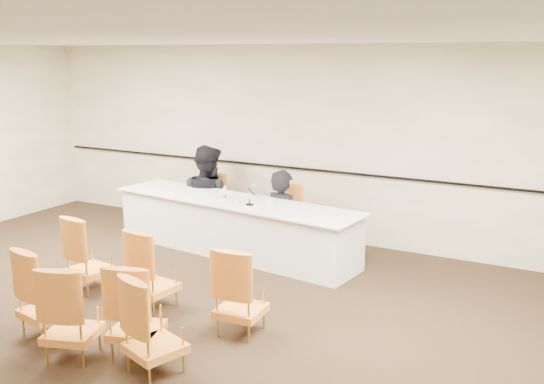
{
  "coord_description": "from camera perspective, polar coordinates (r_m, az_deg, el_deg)",
  "views": [
    {
      "loc": [
        3.99,
        -4.45,
        2.85
      ],
      "look_at": [
        0.18,
        2.6,
        1.02
      ],
      "focal_mm": 40.0,
      "sensor_mm": 36.0,
      "label": 1
    }
  ],
  "objects": [
    {
      "name": "aud_chair_back_mid",
      "position": [
        6.04,
        -12.69,
        -10.66
      ],
      "size": [
        0.63,
        0.63,
        0.95
      ],
      "primitive_type": null,
      "rotation": [
        0.0,
        0.0,
        0.31
      ],
      "color": "orange",
      "rests_on": "ground"
    },
    {
      "name": "ceiling",
      "position": [
        5.98,
        -13.9,
        13.93
      ],
      "size": [
        10.0,
        10.0,
        0.0
      ],
      "primitive_type": "plane",
      "rotation": [
        3.14,
        0.0,
        0.0
      ],
      "color": "silver",
      "rests_on": "ground"
    },
    {
      "name": "aud_chair_back_right",
      "position": [
        5.68,
        -11.01,
        -12.14
      ],
      "size": [
        0.63,
        0.63,
        0.95
      ],
      "primitive_type": null,
      "rotation": [
        0.0,
        0.0,
        -0.33
      ],
      "color": "orange",
      "rests_on": "ground"
    },
    {
      "name": "wall_back",
      "position": [
        9.44,
        3.09,
        4.63
      ],
      "size": [
        10.0,
        0.04,
        3.0
      ],
      "primitive_type": "cube",
      "color": "#B1AB8B",
      "rests_on": "ground"
    },
    {
      "name": "water_bottle",
      "position": [
        8.75,
        -4.45,
        -0.09
      ],
      "size": [
        0.06,
        0.06,
        0.2
      ],
      "primitive_type": null,
      "rotation": [
        0.0,
        0.0,
        -0.02
      ],
      "color": "#177C81",
      "rests_on": "panel_table"
    },
    {
      "name": "panelist_second_chair",
      "position": [
        9.89,
        -6.05,
        -1.1
      ],
      "size": [
        0.55,
        0.55,
        0.95
      ],
      "primitive_type": null,
      "rotation": [
        0.0,
        0.0,
        -0.12
      ],
      "color": "orange",
      "rests_on": "ground"
    },
    {
      "name": "papers",
      "position": [
        8.48,
        -1.26,
        -1.16
      ],
      "size": [
        0.31,
        0.24,
        0.0
      ],
      "primitive_type": "cube",
      "rotation": [
        0.0,
        0.0,
        -0.06
      ],
      "color": "white",
      "rests_on": "panel_table"
    },
    {
      "name": "panelist_main_chair",
      "position": [
        9.02,
        0.99,
        -2.4
      ],
      "size": [
        0.55,
        0.55,
        0.95
      ],
      "primitive_type": null,
      "rotation": [
        0.0,
        0.0,
        -0.12
      ],
      "color": "orange",
      "rests_on": "ground"
    },
    {
      "name": "panel_table",
      "position": [
        8.86,
        -3.6,
        -3.24
      ],
      "size": [
        4.04,
        1.36,
        0.79
      ],
      "primitive_type": null,
      "rotation": [
        0.0,
        0.0,
        -0.12
      ],
      "color": "silver",
      "rests_on": "ground"
    },
    {
      "name": "drinking_glass",
      "position": [
        8.55,
        -3.29,
        -0.73
      ],
      "size": [
        0.08,
        0.08,
        0.1
      ],
      "primitive_type": "cylinder",
      "rotation": [
        0.0,
        0.0,
        0.31
      ],
      "color": "silver",
      "rests_on": "panel_table"
    },
    {
      "name": "wall_rail",
      "position": [
        9.47,
        2.96,
        2.2
      ],
      "size": [
        9.8,
        0.04,
        0.03
      ],
      "primitive_type": "cube",
      "color": "black",
      "rests_on": "wall_back"
    },
    {
      "name": "floor",
      "position": [
        6.62,
        -12.47,
        -12.96
      ],
      "size": [
        10.0,
        10.0,
        0.0
      ],
      "primitive_type": "plane",
      "color": "black",
      "rests_on": "ground"
    },
    {
      "name": "aud_chair_front_right",
      "position": [
        6.33,
        -2.96,
        -9.19
      ],
      "size": [
        0.53,
        0.53,
        0.95
      ],
      "primitive_type": null,
      "rotation": [
        0.0,
        0.0,
        0.07
      ],
      "color": "orange",
      "rests_on": "ground"
    },
    {
      "name": "aud_chair_extra",
      "position": [
        6.14,
        -18.39,
        -10.58
      ],
      "size": [
        0.63,
        0.63,
        0.95
      ],
      "primitive_type": null,
      "rotation": [
        0.0,
        0.0,
        0.33
      ],
      "color": "orange",
      "rests_on": "ground"
    },
    {
      "name": "microphone",
      "position": [
        8.4,
        -2.12,
        -0.3
      ],
      "size": [
        0.13,
        0.22,
        0.29
      ],
      "primitive_type": null,
      "rotation": [
        0.0,
        0.0,
        0.12
      ],
      "color": "black",
      "rests_on": "panel_table"
    },
    {
      "name": "aud_chair_front_left",
      "position": [
        7.77,
        -16.86,
        -5.51
      ],
      "size": [
        0.56,
        0.56,
        0.95
      ],
      "primitive_type": null,
      "rotation": [
        0.0,
        0.0,
        -0.13
      ],
      "color": "orange",
      "rests_on": "ground"
    },
    {
      "name": "panelist_main",
      "position": [
        9.07,
        0.98,
        -3.38
      ],
      "size": [
        0.74,
        0.59,
        1.77
      ],
      "primitive_type": "imported",
      "rotation": [
        0.0,
        0.0,
        2.85
      ],
      "color": "black",
      "rests_on": "ground"
    },
    {
      "name": "coffee_cup",
      "position": [
        8.3,
        -0.24,
        -1.04
      ],
      "size": [
        0.11,
        0.11,
        0.12
      ],
      "primitive_type": "cylinder",
      "rotation": [
        0.0,
        0.0,
        -0.42
      ],
      "color": "white",
      "rests_on": "panel_table"
    },
    {
      "name": "aud_chair_back_left",
      "position": [
        6.71,
        -20.52,
        -8.74
      ],
      "size": [
        0.58,
        0.58,
        0.95
      ],
      "primitive_type": null,
      "rotation": [
        0.0,
        0.0,
        -0.18
      ],
      "color": "orange",
      "rests_on": "ground"
    },
    {
      "name": "panelist_second",
      "position": [
        9.9,
        -6.05,
        -1.24
      ],
      "size": [
        1.1,
        0.94,
        1.98
      ],
      "primitive_type": "imported",
      "rotation": [
        0.0,
        0.0,
        2.92
      ],
      "color": "black",
      "rests_on": "ground"
    },
    {
      "name": "aud_chair_front_mid",
      "position": [
        7.04,
        -11.17,
        -7.1
      ],
      "size": [
        0.55,
        0.55,
        0.95
      ],
      "primitive_type": null,
      "rotation": [
        0.0,
        0.0,
        -0.11
      ],
      "color": "orange",
      "rests_on": "ground"
    }
  ]
}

